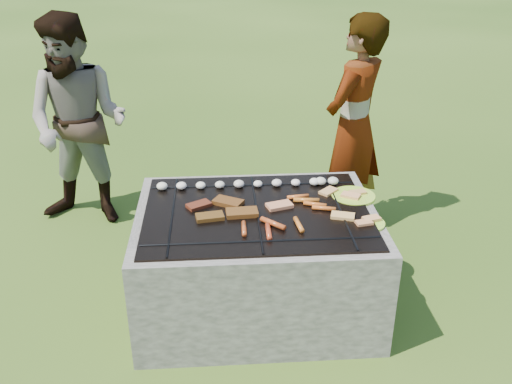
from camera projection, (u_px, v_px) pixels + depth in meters
lawn at (257, 303)px, 3.33m from camera, size 60.00×60.00×0.00m
fire_pit at (257, 263)px, 3.21m from camera, size 1.30×1.00×0.62m
mushrooms at (256, 183)px, 3.32m from camera, size 1.06×0.07×0.04m
pork_slabs at (224, 209)px, 3.05m from camera, size 0.39×0.29×0.02m
sausages at (290, 215)px, 2.99m from camera, size 0.52×0.47×0.03m
bread_on_grate at (311, 205)px, 3.10m from camera, size 0.47×0.41×0.02m
plate_far at (353, 196)px, 3.23m from camera, size 0.27×0.27×0.03m
plate_near at (367, 223)px, 2.95m from camera, size 0.24×0.24×0.03m
cook at (354, 126)px, 3.87m from camera, size 0.63×0.65×1.50m
bystander at (78, 123)px, 3.93m from camera, size 0.84×0.72×1.49m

